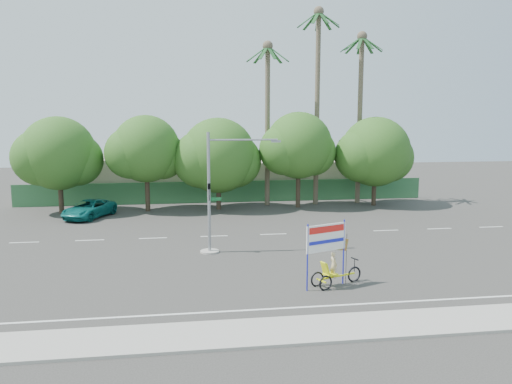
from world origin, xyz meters
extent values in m
plane|color=#33302D|center=(0.00, 0.00, 0.00)|extent=(120.00, 120.00, 0.00)
cube|color=gray|center=(0.00, -7.50, 0.06)|extent=(50.00, 2.40, 0.12)
cube|color=#336B3D|center=(0.00, 21.50, 1.00)|extent=(38.00, 0.08, 2.00)
cube|color=beige|center=(-10.00, 26.00, 2.00)|extent=(12.00, 8.00, 4.00)
cube|color=beige|center=(8.00, 26.00, 1.80)|extent=(14.00, 8.00, 3.60)
cylinder|color=#473828|center=(-14.00, 18.00, 1.76)|extent=(0.40, 0.40, 3.52)
sphere|color=#295418|center=(-14.00, 18.00, 4.96)|extent=(6.00, 6.00, 6.00)
sphere|color=#295418|center=(-12.65, 18.30, 4.40)|extent=(4.32, 4.32, 4.32)
sphere|color=#295418|center=(-15.35, 17.75, 4.64)|extent=(4.56, 4.56, 4.56)
cylinder|color=#473828|center=(-7.00, 18.00, 1.87)|extent=(0.40, 0.40, 3.74)
sphere|color=#295418|center=(-7.00, 18.00, 5.27)|extent=(5.60, 5.60, 5.60)
sphere|color=#295418|center=(-5.74, 18.30, 4.68)|extent=(4.03, 4.03, 4.03)
sphere|color=#295418|center=(-8.26, 17.75, 4.93)|extent=(4.26, 4.26, 4.26)
cylinder|color=#473828|center=(-1.00, 18.00, 1.65)|extent=(0.40, 0.40, 3.30)
sphere|color=#295418|center=(-1.00, 18.00, 4.65)|extent=(6.40, 6.40, 6.40)
sphere|color=#295418|center=(0.44, 18.30, 4.12)|extent=(4.61, 4.61, 4.61)
sphere|color=#295418|center=(-2.44, 17.75, 4.35)|extent=(4.86, 4.86, 4.86)
cylinder|color=#473828|center=(6.00, 18.00, 1.94)|extent=(0.40, 0.40, 3.87)
sphere|color=#295418|center=(6.00, 18.00, 5.46)|extent=(5.80, 5.80, 5.80)
sphere|color=#295418|center=(7.30, 18.30, 4.84)|extent=(4.18, 4.18, 4.18)
sphere|color=#295418|center=(4.70, 17.75, 5.10)|extent=(4.41, 4.41, 4.41)
cylinder|color=#473828|center=(13.00, 18.00, 1.72)|extent=(0.40, 0.40, 3.43)
sphere|color=#295418|center=(13.00, 18.00, 4.84)|extent=(6.20, 6.20, 6.20)
sphere|color=#295418|center=(14.39, 18.30, 4.29)|extent=(4.46, 4.46, 4.46)
sphere|color=#295418|center=(11.61, 17.75, 4.52)|extent=(4.71, 4.71, 4.71)
cylinder|color=#70604C|center=(8.00, 19.50, 8.50)|extent=(0.44, 0.44, 17.00)
sphere|color=#70604C|center=(8.00, 19.50, 17.00)|extent=(0.90, 0.90, 0.90)
cube|color=#1C4C21|center=(8.94, 19.50, 16.34)|extent=(1.91, 0.28, 1.36)
cube|color=#1C4C21|center=(8.72, 20.11, 16.34)|extent=(1.65, 1.44, 1.36)
cube|color=#1C4C21|center=(8.16, 20.43, 16.34)|extent=(0.61, 1.93, 1.36)
cube|color=#1C4C21|center=(7.53, 20.32, 16.34)|extent=(1.20, 1.80, 1.36)
cube|color=#1C4C21|center=(7.11, 19.82, 16.34)|extent=(1.89, 0.92, 1.36)
cube|color=#1C4C21|center=(7.11, 19.18, 16.34)|extent=(1.89, 0.92, 1.36)
cube|color=#1C4C21|center=(7.53, 18.68, 16.34)|extent=(1.20, 1.80, 1.36)
cube|color=#1C4C21|center=(8.16, 18.57, 16.34)|extent=(0.61, 1.93, 1.36)
cube|color=#1C4C21|center=(8.72, 18.89, 16.34)|extent=(1.65, 1.44, 1.36)
cylinder|color=#70604C|center=(12.00, 19.50, 7.50)|extent=(0.44, 0.44, 15.00)
sphere|color=#70604C|center=(12.00, 19.50, 15.00)|extent=(0.90, 0.90, 0.90)
cube|color=#1C4C21|center=(12.94, 19.50, 14.34)|extent=(1.91, 0.28, 1.36)
cube|color=#1C4C21|center=(12.72, 20.11, 14.34)|extent=(1.65, 1.44, 1.36)
cube|color=#1C4C21|center=(12.16, 20.43, 14.34)|extent=(0.61, 1.93, 1.36)
cube|color=#1C4C21|center=(11.53, 20.32, 14.34)|extent=(1.20, 1.80, 1.36)
cube|color=#1C4C21|center=(11.11, 19.82, 14.34)|extent=(1.89, 0.92, 1.36)
cube|color=#1C4C21|center=(11.11, 19.18, 14.34)|extent=(1.89, 0.92, 1.36)
cube|color=#1C4C21|center=(11.53, 18.68, 14.34)|extent=(1.20, 1.80, 1.36)
cube|color=#1C4C21|center=(12.16, 18.57, 14.34)|extent=(0.61, 1.93, 1.36)
cube|color=#1C4C21|center=(12.72, 18.89, 14.34)|extent=(1.65, 1.44, 1.36)
cylinder|color=#70604C|center=(3.50, 19.50, 7.00)|extent=(0.44, 0.44, 14.00)
sphere|color=#70604C|center=(3.50, 19.50, 14.00)|extent=(0.90, 0.90, 0.90)
cube|color=#1C4C21|center=(4.44, 19.50, 13.34)|extent=(1.91, 0.28, 1.36)
cube|color=#1C4C21|center=(4.22, 20.11, 13.34)|extent=(1.65, 1.44, 1.36)
cube|color=#1C4C21|center=(3.66, 20.43, 13.34)|extent=(0.61, 1.93, 1.36)
cube|color=#1C4C21|center=(3.03, 20.32, 13.34)|extent=(1.20, 1.80, 1.36)
cube|color=#1C4C21|center=(2.61, 19.82, 13.34)|extent=(1.89, 0.92, 1.36)
cube|color=#1C4C21|center=(2.61, 19.18, 13.34)|extent=(1.89, 0.92, 1.36)
cube|color=#1C4C21|center=(3.03, 18.68, 13.34)|extent=(1.20, 1.80, 1.36)
cube|color=#1C4C21|center=(3.66, 18.57, 13.34)|extent=(0.61, 1.93, 1.36)
cube|color=#1C4C21|center=(4.22, 18.89, 13.34)|extent=(1.65, 1.44, 1.36)
cylinder|color=gray|center=(-2.50, 4.00, 0.05)|extent=(1.10, 1.10, 0.10)
cylinder|color=gray|center=(-2.50, 4.00, 3.50)|extent=(0.18, 0.18, 7.00)
cylinder|color=gray|center=(-0.50, 4.00, 6.55)|extent=(4.00, 0.10, 0.10)
cube|color=gray|center=(1.40, 4.00, 6.45)|extent=(0.55, 0.20, 0.12)
imported|color=black|center=(-2.50, 3.78, 3.60)|extent=(0.16, 0.20, 1.00)
cube|color=#14662D|center=(-2.15, 4.00, 3.15)|extent=(0.70, 0.04, 0.18)
torus|color=black|center=(4.10, -2.27, 0.34)|extent=(0.76, 0.36, 0.78)
torus|color=black|center=(2.17, -2.67, 0.32)|extent=(0.71, 0.34, 0.73)
torus|color=black|center=(2.40, -3.27, 0.32)|extent=(0.71, 0.34, 0.73)
cube|color=yellow|center=(3.19, -2.62, 0.41)|extent=(1.84, 0.76, 0.07)
cube|color=yellow|center=(2.28, -2.97, 0.34)|extent=(0.31, 0.67, 0.06)
cube|color=yellow|center=(2.76, -2.79, 0.57)|extent=(0.71, 0.66, 0.07)
cube|color=yellow|center=(2.48, -2.90, 0.89)|extent=(0.42, 0.54, 0.62)
cylinder|color=black|center=(4.10, -2.27, 0.80)|extent=(0.04, 0.04, 0.63)
cube|color=black|center=(4.10, -2.27, 1.11)|extent=(0.23, 0.50, 0.05)
imported|color=#CCB284|center=(2.93, -2.72, 1.01)|extent=(0.44, 0.53, 1.24)
cylinder|color=#171DB3|center=(1.53, -3.26, 1.55)|extent=(0.08, 0.08, 3.10)
cylinder|color=#171DB3|center=(3.46, -2.52, 1.55)|extent=(0.08, 0.08, 3.10)
cube|color=white|center=(2.50, -2.89, 2.35)|extent=(2.05, 0.83, 1.26)
cube|color=red|center=(2.51, -2.93, 2.75)|extent=(1.83, 0.71, 0.30)
cube|color=#171DB3|center=(2.51, -2.93, 2.18)|extent=(1.83, 0.71, 0.16)
cylinder|color=black|center=(3.62, -2.46, 1.20)|extent=(0.03, 0.03, 2.41)
cube|color=red|center=(3.25, -2.60, 1.95)|extent=(0.96, 0.39, 0.75)
imported|color=#0E6864|center=(-11.38, 15.70, 0.70)|extent=(4.15, 5.55, 1.40)
camera|label=1|loc=(-3.86, -24.45, 7.74)|focal=35.00mm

